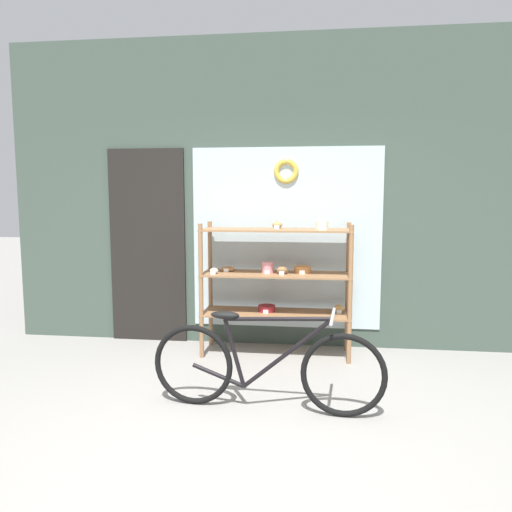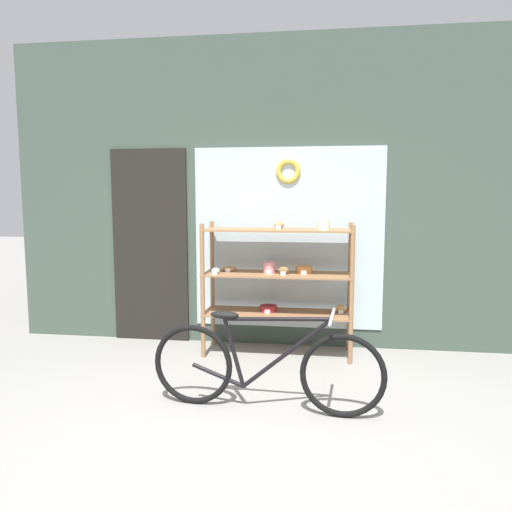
{
  "view_description": "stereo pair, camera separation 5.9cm",
  "coord_description": "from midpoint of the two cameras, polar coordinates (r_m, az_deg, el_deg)",
  "views": [
    {
      "loc": [
        0.56,
        -2.91,
        1.6
      ],
      "look_at": [
        0.06,
        0.92,
        1.13
      ],
      "focal_mm": 35.0,
      "sensor_mm": 36.0,
      "label": 1
    },
    {
      "loc": [
        0.61,
        -2.9,
        1.6
      ],
      "look_at": [
        0.06,
        0.92,
        1.13
      ],
      "focal_mm": 35.0,
      "sensor_mm": 36.0,
      "label": 2
    }
  ],
  "objects": [
    {
      "name": "ground_plane",
      "position": [
        3.37,
        -3.84,
        -21.48
      ],
      "size": [
        30.0,
        30.0,
        0.0
      ],
      "primitive_type": "plane",
      "color": "gray"
    },
    {
      "name": "storefront_facade",
      "position": [
        5.31,
        0.62,
        6.76
      ],
      "size": [
        5.64,
        0.13,
        3.24
      ],
      "color": "#3D4C42",
      "rests_on": "ground_plane"
    },
    {
      "name": "display_case",
      "position": [
        4.99,
        2.11,
        -2.25
      ],
      "size": [
        1.48,
        0.46,
        1.36
      ],
      "color": "#8E6642",
      "rests_on": "ground_plane"
    },
    {
      "name": "bicycle",
      "position": [
        3.79,
        0.57,
        -12.48
      ],
      "size": [
        1.76,
        0.46,
        0.76
      ],
      "rotation": [
        0.0,
        0.0,
        -0.07
      ],
      "color": "black",
      "rests_on": "ground_plane"
    }
  ]
}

